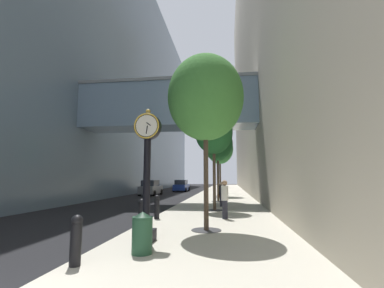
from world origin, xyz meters
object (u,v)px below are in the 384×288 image
bollard_fourth (157,206)px  pedestrian_walking (222,193)px  bollard_nearest (76,239)px  street_tree_mid_near (214,133)px  street_tree_far (220,149)px  car_blue_near (181,186)px  street_clock (147,167)px  bollard_third (141,212)px  car_grey_mid (151,188)px  street_tree_near (206,98)px  trash_bin (142,232)px  pedestrian_by_clock (225,198)px  street_tree_mid_far (218,144)px

bollard_fourth → pedestrian_walking: bearing=63.3°
bollard_nearest → pedestrian_walking: 12.97m
street_tree_mid_near → street_tree_far: bearing=90.0°
street_tree_far → car_blue_near: size_ratio=1.54×
street_clock → street_tree_mid_near: street_tree_mid_near is taller
bollard_third → street_tree_mid_near: (2.54, 5.86, 4.03)m
street_tree_far → car_grey_mid: size_ratio=1.53×
street_clock → bollard_fourth: street_clock is taller
street_clock → street_tree_mid_near: bearing=78.0°
pedestrian_walking → street_clock: bearing=-101.4°
bollard_fourth → street_tree_mid_near: (2.54, 3.57, 4.03)m
bollard_third → street_tree_near: 5.11m
pedestrian_walking → car_grey_mid: (-8.51, 12.43, -0.16)m
bollard_fourth → pedestrian_walking: pedestrian_walking is taller
bollard_nearest → car_blue_near: (-3.54, 34.05, 0.10)m
car_blue_near → car_grey_mid: 9.21m
car_blue_near → trash_bin: bearing=-81.9°
street_clock → pedestrian_by_clock: 5.52m
street_tree_mid_far → street_tree_far: 6.07m
bollard_nearest → street_tree_far: 23.10m
trash_bin → pedestrian_by_clock: (2.03, 6.15, 0.42)m
bollard_nearest → car_blue_near: car_blue_near is taller
pedestrian_walking → street_tree_far: bearing=92.1°
car_grey_mid → street_tree_mid_far: bearing=-46.5°
trash_bin → bollard_nearest: bearing=-136.1°
bollard_fourth → car_grey_mid: 19.05m
pedestrian_by_clock → car_grey_mid: bearing=116.3°
street_tree_far → trash_bin: (-1.38, -21.44, -4.36)m
street_tree_mid_far → car_grey_mid: size_ratio=1.45×
bollard_third → street_tree_mid_near: street_tree_mid_near is taller
street_clock → bollard_fourth: (-0.84, 4.42, -1.68)m
bollard_third → pedestrian_by_clock: bearing=40.1°
street_tree_far → pedestrian_walking: bearing=-87.9°
street_clock → street_tree_far: size_ratio=0.63×
street_tree_far → pedestrian_by_clock: size_ratio=3.63×
bollard_nearest → street_tree_mid_near: bearing=76.3°
street_tree_near → car_blue_near: size_ratio=1.58×
trash_bin → street_clock: bearing=103.6°
street_tree_mid_near → pedestrian_by_clock: size_ratio=3.31×
street_clock → street_tree_far: (1.70, 20.11, 2.65)m
bollard_fourth → pedestrian_by_clock: pedestrian_by_clock is taller
street_tree_mid_far → trash_bin: size_ratio=5.85×
bollard_third → trash_bin: bollard_third is taller
trash_bin → car_grey_mid: 24.89m
street_tree_near → pedestrian_walking: street_tree_near is taller
pedestrian_by_clock → bollard_nearest: bearing=-113.7°
bollard_nearest → car_blue_near: bearing=95.9°
street_tree_mid_far → car_grey_mid: (-8.15, 8.58, -3.99)m
street_tree_near → car_grey_mid: street_tree_near is taller
bollard_fourth → pedestrian_walking: size_ratio=0.67×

